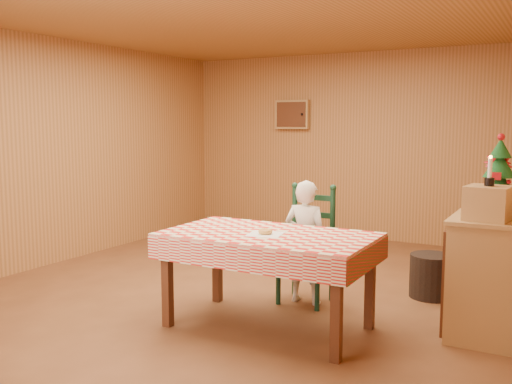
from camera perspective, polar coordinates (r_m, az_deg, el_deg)
ground at (r=5.69m, az=-0.99°, el=-9.76°), size 6.00×6.00×0.00m
cabin_walls at (r=5.91m, az=1.55°, el=8.80°), size 5.10×6.05×2.65m
dining_table at (r=4.53m, az=1.24°, el=-5.16°), size 1.66×0.96×0.77m
ladder_chair at (r=5.26m, az=5.23°, el=-5.51°), size 0.44×0.40×1.08m
seated_child at (r=5.20m, az=4.99°, el=-5.00°), size 0.41×0.27×1.12m
napkin at (r=4.47m, az=0.94°, el=-4.22°), size 0.31×0.31×0.00m
donut at (r=4.46m, az=0.95°, el=-3.96°), size 0.14×0.14×0.04m
shelf_unit at (r=4.98m, az=22.34°, el=-7.16°), size 0.54×1.24×0.93m
crate at (r=4.48m, az=22.21°, el=-1.03°), size 0.33×0.33×0.25m
christmas_tree at (r=5.11m, az=23.15°, el=1.61°), size 0.34×0.34×0.62m
flower_arrangement at (r=5.42m, az=22.92°, el=1.17°), size 0.31×0.31×0.42m
candle_set at (r=4.46m, az=22.32°, el=1.39°), size 0.07×0.07×0.22m
storage_bin at (r=5.66m, az=17.16°, el=-8.03°), size 0.47×0.47×0.41m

